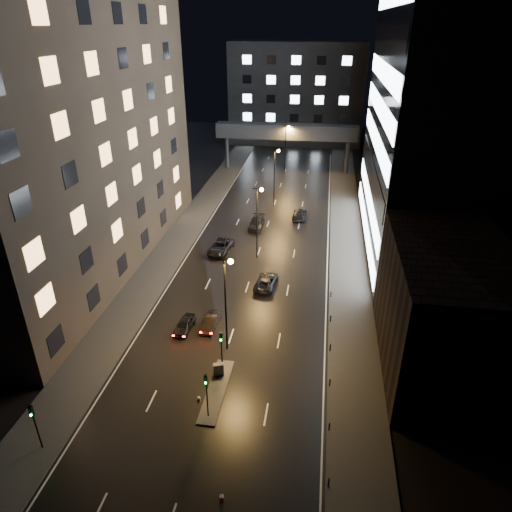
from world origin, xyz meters
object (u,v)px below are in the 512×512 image
(car_away_d, at_px, (257,223))
(car_toward_b, at_px, (299,214))
(car_away_a, at_px, (185,325))
(utility_cabinet, at_px, (219,369))
(car_away_b, at_px, (211,322))
(car_toward_a, at_px, (266,281))
(car_away_c, at_px, (221,247))

(car_away_d, xyz_separation_m, car_toward_b, (6.44, 5.13, -0.01))
(car_away_a, height_order, utility_cabinet, utility_cabinet)
(car_away_b, bearing_deg, car_toward_b, 80.56)
(car_away_d, bearing_deg, utility_cabinet, -86.49)
(car_away_d, relative_size, car_toward_a, 1.05)
(car_toward_a, bearing_deg, car_toward_b, -91.34)
(car_toward_b, distance_m, utility_cabinet, 39.60)
(car_away_a, xyz_separation_m, car_away_d, (3.48, 27.76, 0.12))
(car_away_a, distance_m, car_away_c, 18.60)
(car_toward_a, bearing_deg, car_away_b, 68.04)
(car_away_d, distance_m, utility_cabinet, 34.22)
(car_away_a, height_order, car_toward_b, car_toward_b)
(car_toward_b, bearing_deg, car_away_a, 75.01)
(car_away_b, distance_m, car_toward_b, 32.78)
(car_away_b, relative_size, car_away_d, 0.76)
(utility_cabinet, bearing_deg, car_away_a, 110.80)
(car_away_b, distance_m, car_away_c, 17.88)
(car_away_d, xyz_separation_m, utility_cabinet, (1.66, -34.18, 0.02))
(car_away_d, relative_size, utility_cabinet, 4.17)
(car_away_d, distance_m, car_toward_a, 17.97)
(car_away_c, bearing_deg, car_toward_a, -40.83)
(car_away_a, distance_m, car_toward_a, 12.57)
(car_away_a, relative_size, car_away_c, 0.67)
(car_away_a, height_order, car_away_c, car_away_c)
(car_away_a, xyz_separation_m, car_toward_b, (9.93, 32.89, 0.11))
(car_away_c, bearing_deg, car_away_d, 74.73)
(car_away_a, distance_m, car_away_d, 27.98)
(car_away_d, bearing_deg, car_away_c, -111.50)
(car_toward_a, distance_m, car_toward_b, 22.83)
(car_away_c, bearing_deg, utility_cabinet, -70.84)
(car_toward_a, xyz_separation_m, utility_cabinet, (-2.19, -16.62, 0.08))
(car_away_a, xyz_separation_m, utility_cabinet, (5.15, -6.42, 0.14))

